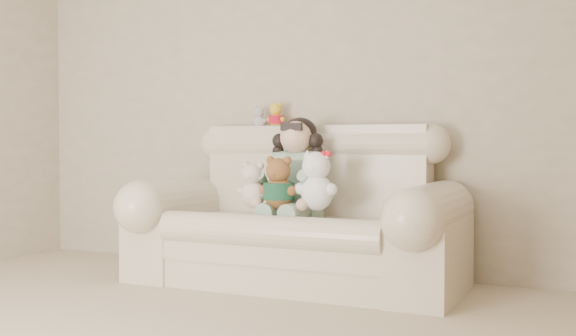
{
  "coord_description": "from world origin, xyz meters",
  "views": [
    {
      "loc": [
        1.98,
        -1.99,
        0.9
      ],
      "look_at": [
        0.18,
        1.9,
        0.75
      ],
      "focal_mm": 42.88,
      "sensor_mm": 36.0,
      "label": 1
    }
  ],
  "objects_px": {
    "brown_teddy": "(279,178)",
    "cream_teddy": "(253,180)",
    "seated_child": "(297,167)",
    "white_cat": "(317,174)",
    "sofa": "(295,204)"
  },
  "relations": [
    {
      "from": "brown_teddy",
      "to": "cream_teddy",
      "type": "distance_m",
      "value": 0.19
    },
    {
      "from": "seated_child",
      "to": "brown_teddy",
      "type": "relative_size",
      "value": 1.74
    },
    {
      "from": "brown_teddy",
      "to": "white_cat",
      "type": "relative_size",
      "value": 0.89
    },
    {
      "from": "sofa",
      "to": "white_cat",
      "type": "height_order",
      "value": "sofa"
    },
    {
      "from": "sofa",
      "to": "seated_child",
      "type": "relative_size",
      "value": 3.15
    },
    {
      "from": "seated_child",
      "to": "white_cat",
      "type": "height_order",
      "value": "seated_child"
    },
    {
      "from": "sofa",
      "to": "white_cat",
      "type": "bearing_deg",
      "value": -32.29
    },
    {
      "from": "white_cat",
      "to": "cream_teddy",
      "type": "xyz_separation_m",
      "value": [
        -0.43,
        -0.02,
        -0.05
      ]
    },
    {
      "from": "seated_child",
      "to": "cream_teddy",
      "type": "height_order",
      "value": "seated_child"
    },
    {
      "from": "seated_child",
      "to": "cream_teddy",
      "type": "distance_m",
      "value": 0.31
    },
    {
      "from": "seated_child",
      "to": "cream_teddy",
      "type": "bearing_deg",
      "value": -127.3
    },
    {
      "from": "sofa",
      "to": "cream_teddy",
      "type": "relative_size",
      "value": 6.19
    },
    {
      "from": "sofa",
      "to": "cream_teddy",
      "type": "bearing_deg",
      "value": -145.59
    },
    {
      "from": "brown_teddy",
      "to": "cream_teddy",
      "type": "relative_size",
      "value": 1.13
    },
    {
      "from": "white_cat",
      "to": "brown_teddy",
      "type": "bearing_deg",
      "value": -148.92
    }
  ]
}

